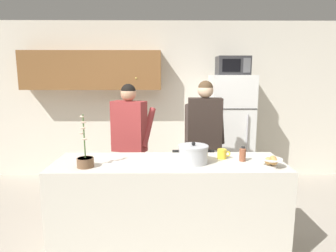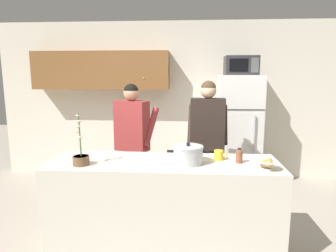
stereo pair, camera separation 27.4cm
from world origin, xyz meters
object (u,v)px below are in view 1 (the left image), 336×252
person_by_sink (205,130)px  cooking_pot (193,154)px  coffee_mug (222,154)px  bread_bowl (271,162)px  person_near_pot (130,133)px  bottle_near_edge (243,154)px  microwave (233,66)px  potted_orchid (85,160)px  refrigerator (230,130)px

person_by_sink → cooking_pot: (-0.24, -0.99, -0.04)m
cooking_pot → coffee_mug: size_ratio=3.01×
cooking_pot → bread_bowl: (0.69, -0.14, -0.03)m
person_near_pot → coffee_mug: person_near_pot is taller
person_by_sink → bread_bowl: bearing=-68.2°
cooking_pot → bottle_near_edge: 0.49m
person_by_sink → person_near_pot: bearing=-176.7°
person_near_pot → cooking_pot: person_near_pot is taller
microwave → person_near_pot: (-1.47, -0.94, -0.86)m
person_near_pot → cooking_pot: (0.71, -0.93, -0.01)m
cooking_pot → potted_orchid: 0.99m
coffee_mug → bottle_near_edge: size_ratio=0.91×
person_near_pot → bread_bowl: 1.76m
bread_bowl → cooking_pot: bearing=168.5°
person_by_sink → bottle_near_edge: 0.97m
bread_bowl → refrigerator: bearing=87.9°
coffee_mug → cooking_pot: bearing=-154.8°
person_by_sink → potted_orchid: bearing=-137.9°
person_near_pot → coffee_mug: (1.01, -0.79, -0.05)m
microwave → person_by_sink: size_ratio=0.29×
person_by_sink → coffee_mug: 0.85m
microwave → bottle_near_edge: size_ratio=3.32×
cooking_pot → bread_bowl: cooking_pot is taller
coffee_mug → bread_bowl: bread_bowl is taller
coffee_mug → potted_orchid: size_ratio=0.27×
microwave → bread_bowl: 2.21m
potted_orchid → bread_bowl: bearing=-0.8°
coffee_mug → bottle_near_edge: bearing=-25.6°
microwave → cooking_pot: size_ratio=1.22×
person_near_pot → coffee_mug: bearing=-38.1°
microwave → person_near_pot: bearing=-147.5°
person_near_pot → potted_orchid: 1.09m
microwave → cooking_pot: 2.20m
microwave → person_by_sink: 1.32m
microwave → bottle_near_edge: microwave is taller
person_near_pot → person_by_sink: person_by_sink is taller
bottle_near_edge → bread_bowl: bearing=-43.3°
coffee_mug → bottle_near_edge: 0.20m
cooking_pot → potted_orchid: size_ratio=0.82×
coffee_mug → bread_bowl: size_ratio=0.65×
person_by_sink → bread_bowl: 1.22m
refrigerator → potted_orchid: 2.67m
refrigerator → bread_bowl: refrigerator is taller
cooking_pot → potted_orchid: bearing=-173.2°
refrigerator → person_by_sink: 1.06m
microwave → person_by_sink: bearing=-120.8°
potted_orchid → refrigerator: bearing=49.0°
refrigerator → bottle_near_edge: 1.86m
refrigerator → cooking_pot: refrigerator is taller
person_near_pot → microwave: bearing=32.5°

